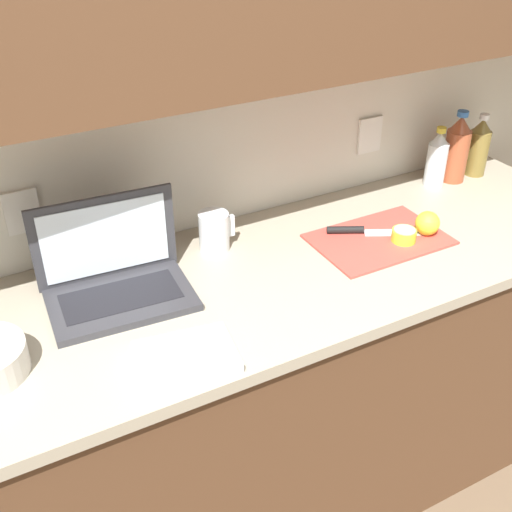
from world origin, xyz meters
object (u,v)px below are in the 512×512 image
object	(u,v)px
measuring_cup	(214,232)
bottle_green_soda	(437,159)
laptop	(115,274)
bottle_oil_tall	(457,149)
bottle_water_clear	(479,147)
lemon_whole_beside	(427,223)
lemon_half_cut	(404,235)
knife	(360,230)
cutting_board	(380,240)

from	to	relation	value
measuring_cup	bottle_green_soda	bearing A→B (deg)	1.70
laptop	bottle_green_soda	bearing A→B (deg)	9.11
bottle_oil_tall	bottle_water_clear	bearing A→B (deg)	-0.00
laptop	lemon_whole_beside	bearing A→B (deg)	-5.71
bottle_oil_tall	lemon_whole_beside	bearing A→B (deg)	-142.91
lemon_half_cut	measuring_cup	bearing A→B (deg)	155.02
lemon_whole_beside	laptop	bearing A→B (deg)	170.31
lemon_whole_beside	bottle_water_clear	size ratio (longest dim) A/B	0.33
laptop	bottle_green_soda	size ratio (longest dim) A/B	1.83
lemon_half_cut	measuring_cup	size ratio (longest dim) A/B	0.62
lemon_whole_beside	bottle_green_soda	world-z (taller)	bottle_green_soda
knife	lemon_whole_beside	distance (m)	0.20
cutting_board	bottle_water_clear	world-z (taller)	bottle_water_clear
knife	bottle_green_soda	size ratio (longest dim) A/B	1.37
bottle_green_soda	measuring_cup	bearing A→B (deg)	-178.30
laptop	lemon_whole_beside	size ratio (longest dim) A/B	5.26
lemon_whole_beside	measuring_cup	distance (m)	0.63
lemon_half_cut	bottle_water_clear	world-z (taller)	bottle_water_clear
laptop	lemon_half_cut	size ratio (longest dim) A/B	5.32
cutting_board	bottle_oil_tall	world-z (taller)	bottle_oil_tall
laptop	bottle_oil_tall	bearing A→B (deg)	8.77
measuring_cup	cutting_board	bearing A→B (deg)	-23.27
bottle_green_soda	bottle_water_clear	size ratio (longest dim) A/B	0.94
cutting_board	bottle_water_clear	bearing A→B (deg)	20.39
bottle_oil_tall	bottle_water_clear	world-z (taller)	bottle_oil_tall
lemon_half_cut	lemon_whole_beside	distance (m)	0.09
laptop	bottle_water_clear	bearing A→B (deg)	8.40
lemon_half_cut	measuring_cup	distance (m)	0.55
lemon_whole_beside	cutting_board	bearing A→B (deg)	163.32
laptop	cutting_board	xyz separation A→B (m)	(0.76, -0.11, -0.06)
lemon_half_cut	bottle_green_soda	bearing A→B (deg)	37.02
bottle_oil_tall	measuring_cup	world-z (taller)	bottle_oil_tall
lemon_half_cut	cutting_board	bearing A→B (deg)	142.46
knife	measuring_cup	world-z (taller)	measuring_cup
laptop	bottle_water_clear	size ratio (longest dim) A/B	1.72
knife	bottle_oil_tall	size ratio (longest dim) A/B	1.14
bottle_water_clear	knife	bearing A→B (deg)	-165.49
cutting_board	bottle_green_soda	bearing A→B (deg)	28.80
knife	bottle_green_soda	world-z (taller)	bottle_green_soda
cutting_board	measuring_cup	distance (m)	0.49
bottle_green_soda	bottle_oil_tall	bearing A→B (deg)	0.00
knife	bottle_oil_tall	xyz separation A→B (m)	(0.51, 0.16, 0.10)
laptop	cutting_board	bearing A→B (deg)	-4.41
knife	measuring_cup	distance (m)	0.44
cutting_board	measuring_cup	bearing A→B (deg)	156.73
measuring_cup	lemon_half_cut	bearing A→B (deg)	-24.98
knife	bottle_water_clear	size ratio (longest dim) A/B	1.29
bottle_water_clear	laptop	bearing A→B (deg)	-175.58
lemon_whole_beside	bottle_water_clear	bearing A→B (deg)	30.10
knife	lemon_whole_beside	bearing A→B (deg)	-3.13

